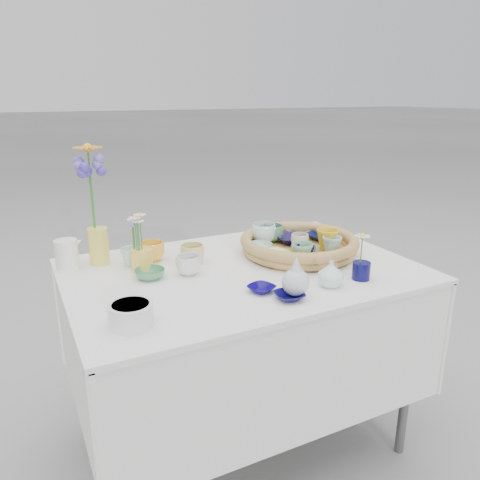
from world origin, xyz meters
name	(u,v)px	position (x,y,z in m)	size (l,w,h in m)	color
ground	(242,439)	(0.00, 0.00, 0.00)	(80.00, 80.00, 0.00)	#999994
display_table	(242,439)	(0.00, 0.00, 0.00)	(1.26, 0.86, 0.77)	white
wicker_tray	(299,245)	(0.28, 0.05, 0.80)	(0.47, 0.47, 0.08)	#9F7F48
tray_ceramic_0	(292,239)	(0.30, 0.14, 0.80)	(0.13, 0.13, 0.03)	#0F083B
tray_ceramic_1	(321,237)	(0.44, 0.12, 0.80)	(0.11, 0.11, 0.03)	#0E1647
tray_ceramic_2	(327,239)	(0.38, 0.00, 0.82)	(0.09, 0.09, 0.08)	gold
tray_ceramic_3	(304,250)	(0.27, 0.00, 0.80)	(0.10, 0.10, 0.03)	#417958
tray_ceramic_4	(302,253)	(0.20, -0.08, 0.82)	(0.08, 0.08, 0.07)	#76AA81
tray_ceramic_5	(260,247)	(0.13, 0.10, 0.80)	(0.10, 0.10, 0.03)	#9CC6BA
tray_ceramic_6	(264,233)	(0.20, 0.19, 0.82)	(0.10, 0.10, 0.08)	silver
tray_ceramic_7	(300,241)	(0.30, 0.07, 0.81)	(0.07, 0.07, 0.06)	beige
tray_ceramic_8	(298,232)	(0.39, 0.23, 0.80)	(0.11, 0.11, 0.03)	#A4CAFF
tray_ceramic_9	(305,254)	(0.22, -0.08, 0.81)	(0.07, 0.07, 0.06)	#060044
tray_ceramic_10	(275,255)	(0.14, 0.00, 0.80)	(0.11, 0.11, 0.03)	#EAD76C
tray_ceramic_11	(332,245)	(0.36, -0.05, 0.82)	(0.08, 0.08, 0.07)	#99CCC5
tray_ceramic_12	(273,233)	(0.24, 0.19, 0.82)	(0.09, 0.09, 0.07)	#4D8160
loose_ceramic_0	(152,251)	(-0.27, 0.23, 0.80)	(0.10, 0.10, 0.08)	yellow
loose_ceramic_1	(192,254)	(-0.14, 0.14, 0.80)	(0.09, 0.09, 0.07)	#D6C575
loose_ceramic_2	(150,274)	(-0.33, 0.06, 0.78)	(0.11, 0.11, 0.03)	#428958
loose_ceramic_3	(188,265)	(-0.20, 0.03, 0.80)	(0.09, 0.09, 0.07)	silver
loose_ceramic_4	(261,289)	(-0.04, -0.22, 0.78)	(0.09, 0.09, 0.02)	#090058
loose_ceramic_5	(131,256)	(-0.36, 0.22, 0.80)	(0.07, 0.07, 0.07)	silver
loose_ceramic_6	(289,296)	(0.01, -0.31, 0.78)	(0.09, 0.09, 0.02)	#0B0843
fluted_bowl	(131,315)	(-0.48, -0.26, 0.80)	(0.12, 0.12, 0.06)	silver
bud_vase_paleblue	(296,275)	(0.04, -0.29, 0.83)	(0.09, 0.09, 0.14)	silver
bud_vase_seafoam	(331,273)	(0.19, -0.28, 0.81)	(0.09, 0.09, 0.09)	silver
bud_vase_cobalt	(361,271)	(0.32, -0.28, 0.80)	(0.06, 0.06, 0.06)	#080740
single_daisy	(361,249)	(0.32, -0.28, 0.88)	(0.06, 0.06, 0.12)	white
tall_vase_yellow	(99,246)	(-0.46, 0.29, 0.83)	(0.07, 0.07, 0.14)	#DFCF49
gerbera	(92,189)	(-0.47, 0.30, 1.05)	(0.12, 0.12, 0.32)	orange
hydrangea	(92,197)	(-0.47, 0.30, 1.02)	(0.09, 0.09, 0.32)	#4631A7
white_pitcher	(67,255)	(-0.58, 0.28, 0.82)	(0.12, 0.08, 0.11)	white
daisy_cup	(142,260)	(-0.34, 0.14, 0.81)	(0.08, 0.08, 0.08)	yellow
daisy_posy	(137,232)	(-0.35, 0.15, 0.91)	(0.08, 0.08, 0.13)	white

